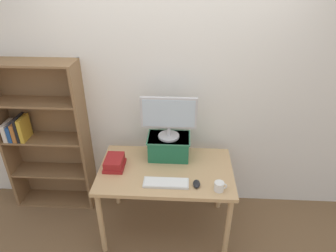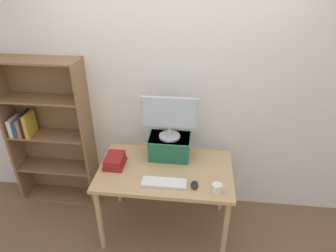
% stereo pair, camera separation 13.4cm
% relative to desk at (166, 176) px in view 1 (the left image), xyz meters
% --- Properties ---
extents(ground_plane, '(12.00, 12.00, 0.00)m').
position_rel_desk_xyz_m(ground_plane, '(0.00, 0.00, -0.67)').
color(ground_plane, brown).
extents(back_wall, '(7.00, 0.08, 2.60)m').
position_rel_desk_xyz_m(back_wall, '(0.00, 0.52, 0.63)').
color(back_wall, silver).
rests_on(back_wall, ground_plane).
extents(desk, '(1.24, 0.75, 0.75)m').
position_rel_desk_xyz_m(desk, '(0.00, 0.00, 0.00)').
color(desk, tan).
rests_on(desk, ground_plane).
extents(bookshelf_unit, '(0.86, 0.28, 1.65)m').
position_rel_desk_xyz_m(bookshelf_unit, '(-1.30, 0.36, 0.18)').
color(bookshelf_unit, olive).
rests_on(bookshelf_unit, ground_plane).
extents(riser_box, '(0.41, 0.28, 0.22)m').
position_rel_desk_xyz_m(riser_box, '(0.02, 0.22, 0.20)').
color(riser_box, '#1E6642').
rests_on(riser_box, desk).
extents(computer_monitor, '(0.52, 0.20, 0.41)m').
position_rel_desk_xyz_m(computer_monitor, '(0.02, 0.21, 0.53)').
color(computer_monitor, '#B7B7BA').
rests_on(computer_monitor, riser_box).
extents(keyboard, '(0.40, 0.13, 0.02)m').
position_rel_desk_xyz_m(keyboard, '(0.01, -0.21, 0.10)').
color(keyboard, silver).
rests_on(keyboard, desk).
extents(computer_mouse, '(0.06, 0.10, 0.04)m').
position_rel_desk_xyz_m(computer_mouse, '(0.28, -0.21, 0.10)').
color(computer_mouse, black).
rests_on(computer_mouse, desk).
extents(book_stack, '(0.19, 0.23, 0.10)m').
position_rel_desk_xyz_m(book_stack, '(-0.48, 0.01, 0.13)').
color(book_stack, maroon).
rests_on(book_stack, desk).
extents(coffee_mug, '(0.11, 0.08, 0.08)m').
position_rel_desk_xyz_m(coffee_mug, '(0.47, -0.26, 0.13)').
color(coffee_mug, white).
rests_on(coffee_mug, desk).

